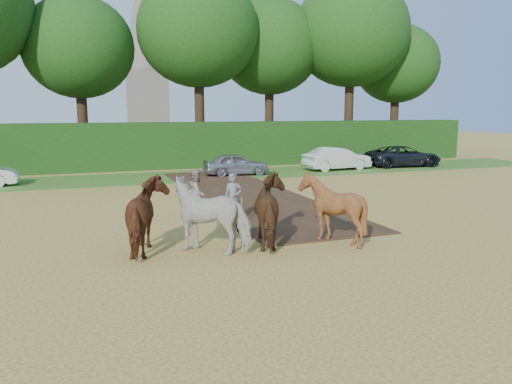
# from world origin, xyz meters

# --- Properties ---
(ground) EXTENTS (120.00, 120.00, 0.00)m
(ground) POSITION_xyz_m (0.00, 0.00, 0.00)
(ground) COLOR gold
(ground) RESTS_ON ground
(earth_strip) EXTENTS (4.50, 17.00, 0.05)m
(earth_strip) POSITION_xyz_m (1.50, 7.00, 0.03)
(earth_strip) COLOR #472D1C
(earth_strip) RESTS_ON ground
(grass_verge) EXTENTS (50.00, 5.00, 0.03)m
(grass_verge) POSITION_xyz_m (0.00, 14.00, 0.01)
(grass_verge) COLOR #38601E
(grass_verge) RESTS_ON ground
(hedgerow) EXTENTS (46.00, 1.60, 3.00)m
(hedgerow) POSITION_xyz_m (0.00, 18.50, 1.50)
(hedgerow) COLOR #14380F
(hedgerow) RESTS_ON ground
(spectator_near) EXTENTS (0.95, 1.04, 1.74)m
(spectator_near) POSITION_xyz_m (-1.60, 3.19, 0.87)
(spectator_near) COLOR tan
(spectator_near) RESTS_ON ground
(plough_team) EXTENTS (6.93, 4.85, 2.02)m
(plough_team) POSITION_xyz_m (-1.29, -1.14, 1.00)
(plough_team) COLOR #5D3317
(plough_team) RESTS_ON ground
(parked_cars) EXTENTS (36.26, 2.81, 1.49)m
(parked_cars) POSITION_xyz_m (2.06, 13.93, 0.70)
(parked_cars) COLOR silver
(parked_cars) RESTS_ON ground
(treeline) EXTENTS (48.70, 10.60, 14.21)m
(treeline) POSITION_xyz_m (-1.69, 21.69, 8.97)
(treeline) COLOR #382616
(treeline) RESTS_ON ground
(church) EXTENTS (5.20, 5.20, 27.00)m
(church) POSITION_xyz_m (4.00, 55.00, 13.73)
(church) COLOR slate
(church) RESTS_ON ground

